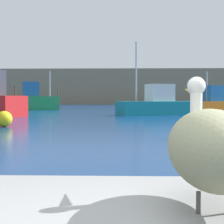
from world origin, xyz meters
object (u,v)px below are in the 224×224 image
at_px(pelican, 211,148).
at_px(fishing_boat_teal, 159,105).
at_px(fishing_boat_orange, 220,102).
at_px(fishing_boat_green, 35,100).
at_px(mooring_buoy, 4,119).

relative_size(pelican, fishing_boat_teal, 0.22).
distance_m(fishing_boat_orange, fishing_boat_green, 19.26).
distance_m(fishing_boat_teal, mooring_buoy, 14.47).
bearing_deg(pelican, mooring_buoy, 19.49).
height_order(fishing_boat_teal, mooring_buoy, fishing_boat_teal).
bearing_deg(fishing_boat_green, fishing_boat_teal, -57.10).
bearing_deg(fishing_boat_green, fishing_boat_orange, -13.67).
relative_size(fishing_boat_teal, fishing_boat_green, 1.37).
distance_m(pelican, mooring_buoy, 15.46).
xyz_separation_m(fishing_boat_orange, mooring_buoy, (-15.24, -23.37, -0.52)).
height_order(pelican, fishing_boat_teal, fishing_boat_teal).
bearing_deg(fishing_boat_orange, fishing_boat_teal, 29.44).
xyz_separation_m(pelican, fishing_boat_orange, (9.35, 37.66, -0.10)).
bearing_deg(pelican, fishing_boat_green, 11.91).
bearing_deg(mooring_buoy, pelican, -67.61).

